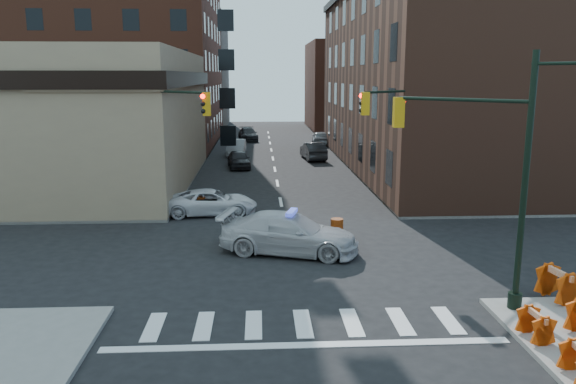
{
  "coord_description": "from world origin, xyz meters",
  "views": [
    {
      "loc": [
        -1.3,
        -22.66,
        7.41
      ],
      "look_at": [
        0.03,
        2.37,
        2.2
      ],
      "focal_mm": 35.0,
      "sensor_mm": 36.0,
      "label": 1
    }
  ],
  "objects": [
    {
      "name": "pedestrian_b",
      "position": [
        -11.28,
        8.66,
        0.93
      ],
      "size": [
        0.96,
        0.9,
        1.57
      ],
      "primitive_type": "imported",
      "rotation": [
        0.0,
        0.0,
        0.54
      ],
      "color": "black",
      "rests_on": "sidewalk_nw"
    },
    {
      "name": "signal_pole_se",
      "position": [
        6.04,
        -5.52,
        4.61
      ],
      "size": [
        5.4,
        5.27,
        8.0
      ],
      "rotation": [
        0.0,
        0.0,
        2.36
      ],
      "color": "black",
      "rests_on": "sidewalk_se"
    },
    {
      "name": "parked_car_efar",
      "position": [
        5.5,
        38.41,
        0.75
      ],
      "size": [
        2.07,
        4.51,
        1.5
      ],
      "primitive_type": "imported",
      "rotation": [
        0.0,
        0.0,
        3.07
      ],
      "color": "gray",
      "rests_on": "ground"
    },
    {
      "name": "sidewalk_ne",
      "position": [
        23.0,
        32.75,
        0.07
      ],
      "size": [
        34.0,
        54.5,
        0.15
      ],
      "primitive_type": "cube",
      "color": "gray",
      "rests_on": "ground"
    },
    {
      "name": "tree_ne_far",
      "position": [
        7.5,
        34.0,
        3.49
      ],
      "size": [
        3.0,
        3.0,
        4.85
      ],
      "color": "black",
      "rests_on": "sidewalk_ne"
    },
    {
      "name": "parked_car_wnear",
      "position": [
        -2.92,
        22.86,
        0.71
      ],
      "size": [
        2.14,
        4.35,
        1.43
      ],
      "primitive_type": "imported",
      "rotation": [
        0.0,
        0.0,
        0.11
      ],
      "color": "black",
      "rests_on": "ground"
    },
    {
      "name": "parked_car_wfar",
      "position": [
        -3.36,
        30.08,
        0.75
      ],
      "size": [
        1.77,
        4.64,
        1.51
      ],
      "primitive_type": "imported",
      "rotation": [
        0.0,
        0.0,
        -0.04
      ],
      "color": "gray",
      "rests_on": "ground"
    },
    {
      "name": "barrel_road",
      "position": [
        2.24,
        1.91,
        0.51
      ],
      "size": [
        0.73,
        0.73,
        1.02
      ],
      "primitive_type": "cylinder",
      "rotation": [
        0.0,
        0.0,
        0.34
      ],
      "color": "red",
      "rests_on": "ground"
    },
    {
      "name": "pickup",
      "position": [
        -3.86,
        7.2,
        0.68
      ],
      "size": [
        5.03,
        2.52,
        1.36
      ],
      "primitive_type": "imported",
      "rotation": [
        0.0,
        0.0,
        1.62
      ],
      "color": "white",
      "rests_on": "ground"
    },
    {
      "name": "parked_car_wdeep",
      "position": [
        -2.5,
        42.75,
        0.73
      ],
      "size": [
        2.57,
        5.2,
        1.45
      ],
      "primitive_type": "imported",
      "rotation": [
        0.0,
        0.0,
        0.11
      ],
      "color": "black",
      "rests_on": "ground"
    },
    {
      "name": "police_car",
      "position": [
        -0.04,
        0.22,
        0.85
      ],
      "size": [
        6.31,
        3.9,
        1.71
      ],
      "primitive_type": "imported",
      "rotation": [
        0.0,
        0.0,
        1.3
      ],
      "color": "#BBBBBF",
      "rests_on": "ground"
    },
    {
      "name": "barricade_se_a",
      "position": [
        8.5,
        -5.7,
        0.67
      ],
      "size": [
        0.9,
        1.47,
        1.03
      ],
      "primitive_type": null,
      "rotation": [
        0.0,
        0.0,
        1.73
      ],
      "color": "#F04C0B",
      "rests_on": "sidewalk_se"
    },
    {
      "name": "pedestrian_a",
      "position": [
        -7.86,
        7.13,
        1.14
      ],
      "size": [
        0.74,
        0.5,
        1.98
      ],
      "primitive_type": "imported",
      "rotation": [
        0.0,
        0.0,
        -0.04
      ],
      "color": "black",
      "rests_on": "sidewalk_nw"
    },
    {
      "name": "pedestrian_c",
      "position": [
        -9.98,
        7.8,
        1.0
      ],
      "size": [
        1.07,
        0.84,
        1.69
      ],
      "primitive_type": "imported",
      "rotation": [
        0.0,
        0.0,
        0.5
      ],
      "color": "#1F242F",
      "rests_on": "sidewalk_nw"
    },
    {
      "name": "bank_building",
      "position": [
        -17.0,
        16.5,
        4.5
      ],
      "size": [
        22.0,
        22.0,
        9.0
      ],
      "primitive_type": "cube",
      "color": "#937F60",
      "rests_on": "ground"
    },
    {
      "name": "barricade_se_b",
      "position": [
        6.4,
        -8.44,
        0.55
      ],
      "size": [
        0.62,
        1.12,
        0.81
      ],
      "primitive_type": null,
      "rotation": [
        0.0,
        0.0,
        1.64
      ],
      "color": "orange",
      "rests_on": "sidewalk_se"
    },
    {
      "name": "barricade_nw_b",
      "position": [
        -11.96,
        8.0,
        0.56
      ],
      "size": [
        1.18,
        0.78,
        0.81
      ],
      "primitive_type": null,
      "rotation": [
        0.0,
        0.0,
        -0.23
      ],
      "color": "#C35309",
      "rests_on": "sidewalk_nw"
    },
    {
      "name": "signal_pole_nw",
      "position": [
        -5.85,
        5.34,
        4.34
      ],
      "size": [
        3.58,
        3.67,
        8.0
      ],
      "rotation": [
        0.0,
        0.0,
        -0.79
      ],
      "color": "black",
      "rests_on": "sidewalk_nw"
    },
    {
      "name": "tree_ne_near",
      "position": [
        7.5,
        26.0,
        3.49
      ],
      "size": [
        3.0,
        3.0,
        4.85
      ],
      "color": "black",
      "rests_on": "sidewalk_ne"
    },
    {
      "name": "barrel_bank",
      "position": [
        -4.47,
        6.94,
        0.51
      ],
      "size": [
        0.69,
        0.69,
        1.01
      ],
      "primitive_type": "cylinder",
      "rotation": [
        0.0,
        0.0,
        0.26
      ],
      "color": "orange",
      "rests_on": "ground"
    },
    {
      "name": "parked_car_enear",
      "position": [
        3.61,
        27.19,
        0.78
      ],
      "size": [
        2.15,
        4.9,
        1.56
      ],
      "primitive_type": "imported",
      "rotation": [
        0.0,
        0.0,
        3.25
      ],
      "color": "black",
      "rests_on": "ground"
    },
    {
      "name": "barricade_nw_a",
      "position": [
        -9.16,
        6.41,
        0.62
      ],
      "size": [
        1.31,
        0.74,
        0.94
      ],
      "primitive_type": null,
      "rotation": [
        0.0,
        0.0,
        0.09
      ],
      "color": "red",
      "rests_on": "sidewalk_nw"
    },
    {
      "name": "ground",
      "position": [
        0.0,
        0.0,
        0.0
      ],
      "size": [
        140.0,
        140.0,
        0.0
      ],
      "primitive_type": "plane",
      "color": "black",
      "rests_on": "ground"
    },
    {
      "name": "signal_pole_ne",
      "position": [
        5.84,
        5.35,
        4.34
      ],
      "size": [
        3.67,
        3.58,
        8.0
      ],
      "rotation": [
        0.0,
        0.0,
        -2.36
      ],
      "color": "black",
      "rests_on": "sidewalk_ne"
    },
    {
      "name": "sidewalk_nw",
      "position": [
        -23.0,
        32.75,
        0.07
      ],
      "size": [
        34.0,
        54.5,
        0.15
      ],
      "primitive_type": "cube",
      "color": "gray",
      "rests_on": "ground"
    },
    {
      "name": "filler_nw",
      "position": [
        -16.0,
        62.0,
        8.0
      ],
      "size": [
        20.0,
        18.0,
        16.0
      ],
      "primitive_type": "cube",
      "color": "brown",
      "rests_on": "ground"
    },
    {
      "name": "apartment_block",
      "position": [
        -18.5,
        40.0,
        12.0
      ],
      "size": [
        25.0,
        25.0,
        24.0
      ],
      "primitive_type": "cube",
      "color": "#58291B",
      "rests_on": "ground"
    },
    {
      "name": "filler_ne",
      "position": [
        14.0,
        58.0,
        6.0
      ],
      "size": [
        16.0,
        16.0,
        12.0
      ],
      "primitive_type": "cube",
      "color": "#58291B",
      "rests_on": "ground"
    },
    {
      "name": "commercial_row_ne",
      "position": [
        13.0,
        22.5,
        7.0
      ],
      "size": [
        14.0,
        34.0,
        14.0
      ],
      "primitive_type": "cube",
      "color": "#542F21",
      "rests_on": "ground"
    }
  ]
}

